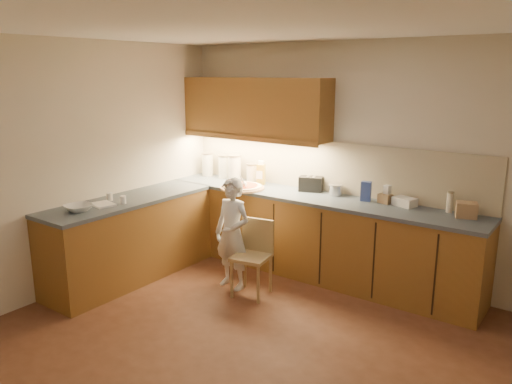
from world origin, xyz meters
TOP-DOWN VIEW (x-y plane):
  - room at (0.00, 0.00)m, footprint 4.54×4.50m
  - l_counter at (-0.92, 1.25)m, footprint 3.77×2.62m
  - backsplash at (-0.38, 1.99)m, footprint 3.75×0.02m
  - upper_cabinets at (-1.27, 1.82)m, footprint 1.95×0.36m
  - pizza_on_board at (-1.22, 1.50)m, footprint 0.52×0.52m
  - child at (-0.87, 0.87)m, footprint 0.45×0.31m
  - wooden_chair at (-0.60, 0.89)m, footprint 0.41×0.41m
  - mixing_bowl at (-1.95, -0.22)m, footprint 0.30×0.30m
  - canister_a at (-2.06, 1.84)m, footprint 0.16×0.16m
  - canister_b at (-1.79, 1.87)m, footprint 0.17×0.17m
  - canister_c at (-1.59, 1.83)m, footprint 0.17×0.17m
  - canister_d at (-1.35, 1.87)m, footprint 0.14×0.14m
  - oil_jug at (-1.18, 1.83)m, footprint 0.12×0.10m
  - toaster at (-0.51, 1.87)m, footprint 0.30×0.23m
  - steel_pot at (-0.18, 1.87)m, footprint 0.16×0.16m
  - blue_box at (0.19, 1.83)m, footprint 0.12×0.10m
  - card_box_a at (0.40, 1.86)m, footprint 0.16×0.13m
  - white_bottle at (0.40, 1.90)m, footprint 0.08×0.08m
  - flat_pack at (0.61, 1.87)m, footprint 0.26×0.21m
  - tall_jar at (1.04, 1.90)m, footprint 0.07×0.07m
  - card_box_b at (1.23, 1.81)m, footprint 0.23×0.20m
  - dough_cloth at (-1.94, 0.06)m, footprint 0.28×0.24m
  - spice_jar_a at (-2.04, 0.23)m, footprint 0.07×0.07m
  - spice_jar_b at (-1.82, 0.23)m, footprint 0.08×0.08m

SIDE VIEW (x-z plane):
  - wooden_chair at x=-0.60m, z-range 0.06..0.85m
  - l_counter at x=-0.92m, z-range 0.00..0.92m
  - child at x=-0.87m, z-range 0.00..1.20m
  - dough_cloth at x=-1.94m, z-range 0.92..0.94m
  - pizza_on_board at x=-1.22m, z-range 0.84..1.05m
  - mixing_bowl at x=-1.95m, z-range 0.92..0.98m
  - spice_jar_b at x=-1.82m, z-range 0.92..1.00m
  - spice_jar_a at x=-2.04m, z-range 0.92..1.01m
  - flat_pack at x=0.61m, z-range 0.92..1.01m
  - card_box_a at x=0.40m, z-range 0.92..1.02m
  - steel_pot at x=-0.18m, z-range 0.92..1.04m
  - card_box_b at x=1.23m, z-range 0.92..1.07m
  - toaster at x=-0.51m, z-range 0.92..1.09m
  - white_bottle at x=0.40m, z-range 0.92..1.11m
  - blue_box at x=0.19m, z-range 0.92..1.13m
  - tall_jar at x=1.04m, z-range 0.92..1.13m
  - canister_d at x=-1.35m, z-range 0.92..1.16m
  - oil_jug at x=-1.18m, z-range 0.91..1.20m
  - canister_b at x=-1.79m, z-range 0.92..1.23m
  - canister_a at x=-2.06m, z-range 0.92..1.23m
  - canister_c at x=-1.59m, z-range 0.92..1.25m
  - backsplash at x=-0.38m, z-range 0.92..1.50m
  - room at x=0.00m, z-range 0.37..2.99m
  - upper_cabinets at x=-1.27m, z-range 1.48..2.21m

